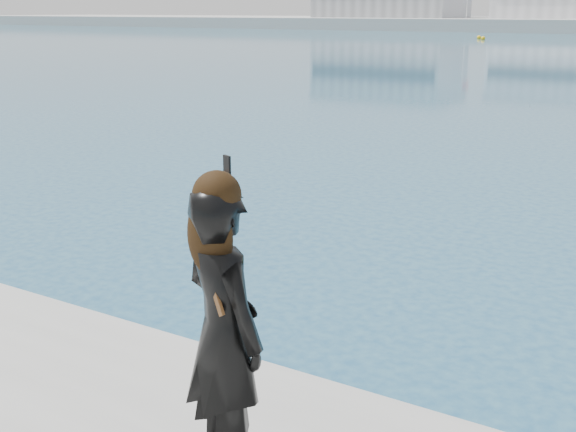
# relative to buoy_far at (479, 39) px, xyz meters

# --- Properties ---
(buoy_far) EXTENTS (0.50, 0.50, 0.50)m
(buoy_far) POSITION_rel_buoy_far_xyz_m (0.00, 0.00, 0.00)
(buoy_far) COLOR yellow
(buoy_far) RESTS_ON ground
(buoy_extra) EXTENTS (0.50, 0.50, 0.50)m
(buoy_extra) POSITION_rel_buoy_far_xyz_m (1.22, -2.35, 0.00)
(buoy_extra) COLOR yellow
(buoy_extra) RESTS_ON ground
(woman) EXTENTS (0.75, 0.63, 1.86)m
(woman) POSITION_rel_buoy_far_xyz_m (25.42, -86.70, 1.74)
(woman) COLOR black
(woman) RESTS_ON near_quay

